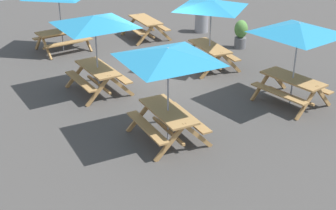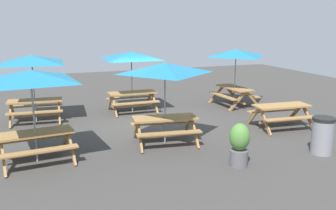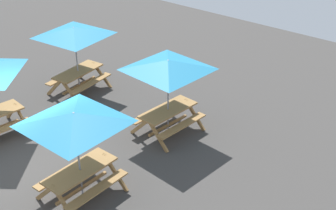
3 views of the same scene
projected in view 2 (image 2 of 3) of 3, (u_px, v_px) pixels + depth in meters
The scene contains 9 objects.
ground_plane at pixel (152, 125), 12.58m from camera, with size 27.41×27.41×0.00m, color #3D3A38.
picnic_table_0 at pixel (31, 83), 8.88m from camera, with size 2.81×2.81×2.34m.
picnic_table_1 at pixel (32, 64), 12.56m from camera, with size 2.82×2.82×2.34m.
picnic_table_2 at pixel (165, 74), 10.31m from camera, with size 2.25×2.25×2.34m.
picnic_table_3 at pixel (131, 60), 13.96m from camera, with size 2.83×2.83×2.34m.
picnic_table_4 at pixel (281, 111), 12.13m from camera, with size 1.91×1.67×0.81m.
picnic_table_5 at pixel (236, 57), 14.97m from camera, with size 2.11×2.11×2.34m.
trash_bin_gray at pixel (323, 135), 9.80m from camera, with size 0.59×0.59×0.98m.
potted_plant_0 at pixel (239, 144), 8.94m from camera, with size 0.49×0.49×1.06m.
Camera 2 is at (-3.75, -11.53, 3.46)m, focal length 40.00 mm.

